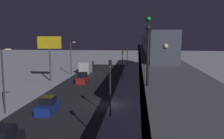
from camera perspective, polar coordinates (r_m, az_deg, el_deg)
ground_plane at (r=33.81m, az=-2.47°, el=-7.90°), size 240.00×240.00×0.00m
avenue_asphalt at (r=34.69m, az=-9.72°, el=-7.59°), size 11.00×91.59×0.01m
elevated_railway at (r=32.53m, az=10.29°, el=1.05°), size 5.00×91.59×6.23m
subway_train at (r=52.15m, az=8.75°, el=6.46°), size 2.94×55.47×3.40m
rail_signal at (r=14.37m, az=8.20°, el=7.04°), size 0.36×0.41×4.00m
sedan_red at (r=49.03m, az=-6.69°, el=-2.08°), size 1.91×4.05×1.97m
sedan_blue at (r=31.12m, az=-14.30°, el=-8.00°), size 1.80×4.15×1.97m
box_truck at (r=62.72m, az=-5.78°, el=0.60°), size 2.40×7.40×2.80m
traffic_light_near at (r=28.11m, az=-0.42°, el=-2.33°), size 0.32×0.44×6.40m
traffic_light_mid at (r=51.63m, az=2.41°, el=2.28°), size 0.32×0.44×6.40m
traffic_light_far at (r=75.32m, az=3.47°, el=4.00°), size 0.32×0.44×6.40m
commercial_billboard at (r=51.46m, az=-13.94°, el=4.98°), size 4.80×0.36×8.90m
street_lamp_near at (r=31.44m, az=-23.13°, el=-0.74°), size 1.35×0.44×7.65m
street_lamp_far at (r=59.34m, az=-9.08°, el=3.50°), size 1.35×0.44×7.65m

